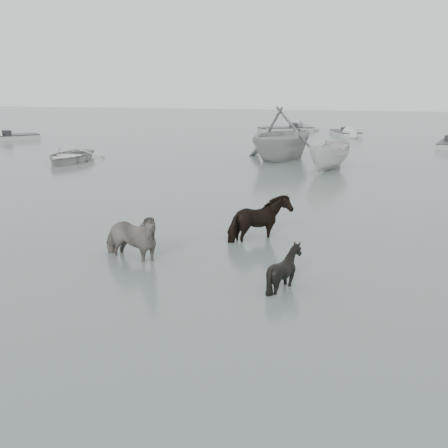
{
  "coord_description": "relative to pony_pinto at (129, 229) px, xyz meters",
  "views": [
    {
      "loc": [
        1.63,
        -13.76,
        4.76
      ],
      "look_at": [
        -1.4,
        0.17,
        1.0
      ],
      "focal_mm": 45.0,
      "sensor_mm": 36.0,
      "label": 1
    }
  ],
  "objects": [
    {
      "name": "pony_black",
      "position": [
        4.25,
        -1.14,
        -0.22
      ],
      "size": [
        1.48,
        1.42,
        1.28
      ],
      "primitive_type": "imported",
      "rotation": [
        0.0,
        0.0,
        1.99
      ],
      "color": "black",
      "rests_on": "ground"
    },
    {
      "name": "ground",
      "position": [
        3.86,
        0.31,
        -0.86
      ],
      "size": [
        140.0,
        140.0,
        0.0
      ],
      "primitive_type": "plane",
      "color": "#505F59",
      "rests_on": "ground"
    },
    {
      "name": "pony_pinto",
      "position": [
        0.0,
        0.0,
        0.0
      ],
      "size": [
        2.22,
        1.53,
        1.71
      ],
      "primitive_type": "imported",
      "rotation": [
        0.0,
        0.0,
        1.24
      ],
      "color": "black",
      "rests_on": "ground"
    },
    {
      "name": "skiff_mid",
      "position": [
        5.4,
        34.37,
        -0.48
      ],
      "size": [
        3.19,
        5.39,
        0.75
      ],
      "primitive_type": null,
      "rotation": [
        0.0,
        0.0,
        -1.24
      ],
      "color": "#A9ABA9",
      "rests_on": "ground"
    },
    {
      "name": "skiff_far",
      "position": [
        0.1,
        36.87,
        -0.48
      ],
      "size": [
        6.69,
        4.0,
        0.75
      ],
      "primitive_type": null,
      "rotation": [
        0.0,
        0.0,
        0.39
      ],
      "color": "gray",
      "rests_on": "ground"
    },
    {
      "name": "pony_dark",
      "position": [
        3.13,
        2.57,
        -0.03
      ],
      "size": [
        1.92,
        2.05,
        1.66
      ],
      "primitive_type": "imported",
      "rotation": [
        0.0,
        0.0,
        1.19
      ],
      "color": "black",
      "rests_on": "ground"
    },
    {
      "name": "boat_small",
      "position": [
        4.68,
        16.23,
        -0.04
      ],
      "size": [
        2.79,
        4.5,
        1.63
      ],
      "primitive_type": "imported",
      "rotation": [
        0.0,
        0.0,
        -0.31
      ],
      "color": "silver",
      "rests_on": "ground"
    },
    {
      "name": "rowboat_trail",
      "position": [
        1.88,
        19.37,
        0.76
      ],
      "size": [
        7.43,
        7.82,
        3.23
      ],
      "primitive_type": "imported",
      "rotation": [
        0.0,
        0.0,
        2.69
      ],
      "color": "#ADB0AD",
      "rests_on": "ground"
    },
    {
      "name": "skiff_outer",
      "position": [
        -19.71,
        25.91,
        -0.48
      ],
      "size": [
        4.56,
        4.5,
        0.75
      ],
      "primitive_type": null,
      "rotation": [
        0.0,
        0.0,
        3.91
      ],
      "color": "#A7A7A2",
      "rests_on": "ground"
    },
    {
      "name": "rowboat_lead",
      "position": [
        -10.02,
        16.05,
        -0.4
      ],
      "size": [
        3.39,
        4.58,
        0.91
      ],
      "primitive_type": "imported",
      "rotation": [
        0.0,
        0.0,
        0.06
      ],
      "color": "silver",
      "rests_on": "ground"
    }
  ]
}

